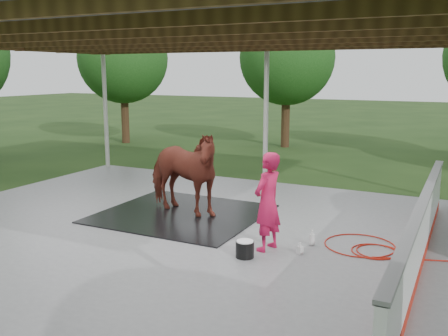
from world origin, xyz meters
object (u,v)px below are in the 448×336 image
at_px(handler, 268,202).
at_px(wash_bucket, 245,249).
at_px(dasher_board, 420,236).
at_px(horse, 181,172).

xyz_separation_m(handler, wash_bucket, (-0.20, -0.53, -0.74)).
relative_size(dasher_board, wash_bucket, 24.86).
bearing_deg(horse, dasher_board, -88.61).
height_order(dasher_board, wash_bucket, dasher_board).
bearing_deg(dasher_board, handler, -173.11).
height_order(dasher_board, horse, horse).
distance_m(dasher_board, wash_bucket, 2.90).
xyz_separation_m(horse, wash_bucket, (2.37, -1.79, -0.82)).
xyz_separation_m(dasher_board, horse, (-5.11, 0.95, 0.43)).
bearing_deg(handler, wash_bucket, -7.18).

